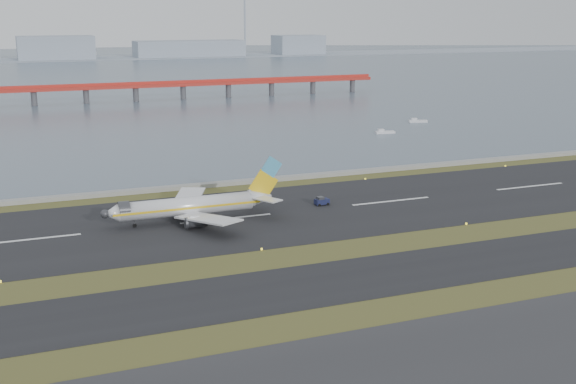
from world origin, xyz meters
The scene contains 11 objects.
ground centered at (0.00, 0.00, 0.00)m, with size 1000.00×1000.00×0.00m, color #324318.
taxiway_strip centered at (0.00, -12.00, 0.05)m, with size 1000.00×18.00×0.10m, color black.
runway_strip centered at (0.00, 30.00, 0.05)m, with size 1000.00×45.00×0.10m, color black.
seawall centered at (0.00, 60.00, 0.50)m, with size 1000.00×2.50×1.00m, color gray.
bay_water centered at (0.00, 460.00, 0.00)m, with size 1400.00×800.00×1.30m, color #4C5A6C.
red_pier centered at (20.00, 250.00, 7.28)m, with size 260.00×5.00×10.20m.
far_shoreline centered at (13.62, 620.00, 6.07)m, with size 1400.00×80.00×60.50m.
airliner centered at (-6.74, 30.76, 3.46)m, with size 38.52×32.89×12.80m.
pushback_tug centered at (23.54, 32.83, 1.00)m, with size 3.35×2.14×2.06m.
workboat_near centered at (86.51, 117.03, 0.55)m, with size 7.44×3.25×1.75m.
workboat_far centered at (112.53, 136.68, 0.57)m, with size 7.72×4.51×1.79m.
Camera 1 is at (-42.17, -112.04, 42.51)m, focal length 45.00 mm.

